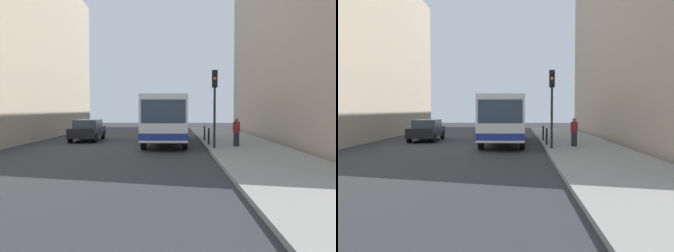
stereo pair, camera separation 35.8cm
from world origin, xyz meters
The scene contains 9 objects.
ground_plane centered at (0.00, 0.00, 0.00)m, with size 80.00×80.00×0.00m, color #2D2D30.
sidewalk centered at (5.40, 0.00, 0.07)m, with size 4.40×40.00×0.15m, color gray.
building_right centered at (11.50, 4.00, 8.04)m, with size 7.00×32.00×16.08m, color #B2A38C.
bus centered at (0.87, 3.33, 1.73)m, with size 2.56×11.03×3.00m.
car_beside_bus centered at (-4.63, 4.79, 0.78)m, with size 1.93×4.43×1.48m.
traffic_light centered at (3.55, -1.43, 3.01)m, with size 0.28×0.33×4.10m.
bollard_near centered at (3.45, 0.71, 0.62)m, with size 0.11×0.11×0.95m, color black.
bollard_mid centered at (3.45, 3.72, 0.62)m, with size 0.11×0.11×0.95m, color black.
pedestrian_near_signal centered at (4.90, -0.24, 0.93)m, with size 0.38×0.38×1.58m.
Camera 1 is at (1.44, -20.69, 2.19)m, focal length 39.18 mm.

